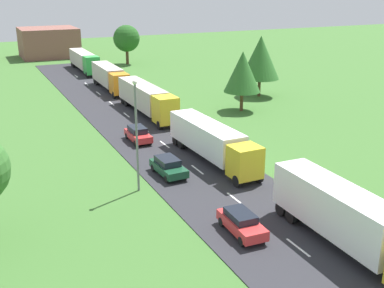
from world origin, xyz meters
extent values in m
cube|color=#2B2B30|center=(0.00, 24.50, 0.03)|extent=(10.00, 140.00, 0.06)
cube|color=white|center=(0.00, 15.56, 0.07)|extent=(0.16, 2.40, 0.01)
cube|color=white|center=(0.00, 23.53, 0.07)|extent=(0.16, 2.40, 0.01)
cube|color=white|center=(0.00, 30.21, 0.07)|extent=(0.16, 2.40, 0.01)
cube|color=white|center=(0.00, 37.98, 0.07)|extent=(0.16, 2.40, 0.01)
cube|color=white|center=(0.00, 44.02, 0.07)|extent=(0.16, 2.40, 0.01)
cube|color=white|center=(0.00, 50.80, 0.07)|extent=(0.16, 2.40, 0.01)
cube|color=white|center=(0.00, 57.44, 0.07)|extent=(0.16, 2.40, 0.01)
cube|color=white|center=(0.00, 64.56, 0.07)|extent=(0.16, 2.40, 0.01)
cube|color=white|center=(0.00, 72.18, 0.07)|extent=(0.16, 2.40, 0.01)
cube|color=white|center=(0.00, 79.99, 0.07)|extent=(0.16, 2.40, 0.01)
cube|color=white|center=(2.59, 15.42, 2.34)|extent=(2.62, 10.21, 2.97)
cube|color=black|center=(2.59, 15.42, 0.66)|extent=(1.02, 9.68, 0.24)
cylinder|color=black|center=(3.68, 18.46, 0.56)|extent=(0.36, 1.00, 1.00)
cylinder|color=black|center=(1.58, 18.49, 0.56)|extent=(0.36, 1.00, 1.00)
cylinder|color=black|center=(3.70, 19.69, 0.56)|extent=(0.36, 1.00, 1.00)
cylinder|color=black|center=(1.60, 19.71, 0.56)|extent=(0.36, 1.00, 1.00)
cube|color=yellow|center=(2.33, 26.00, 1.89)|extent=(2.50, 2.30, 2.67)
cube|color=black|center=(2.36, 24.95, 2.37)|extent=(2.10, 0.16, 1.17)
cube|color=white|center=(2.14, 32.83, 2.17)|extent=(2.81, 10.81, 2.62)
cube|color=black|center=(2.14, 32.83, 0.66)|extent=(1.19, 10.22, 0.24)
cylinder|color=black|center=(3.40, 25.48, 0.56)|extent=(0.38, 1.01, 1.00)
cylinder|color=black|center=(1.30, 25.42, 0.56)|extent=(0.38, 1.01, 1.00)
cylinder|color=black|center=(3.09, 36.08, 0.56)|extent=(0.38, 1.01, 1.00)
cylinder|color=black|center=(1.00, 36.02, 0.56)|extent=(0.38, 1.01, 1.00)
cylinder|color=black|center=(3.06, 37.37, 0.56)|extent=(0.38, 1.01, 1.00)
cylinder|color=black|center=(0.96, 37.31, 0.56)|extent=(0.38, 1.01, 1.00)
cube|color=yellow|center=(2.52, 43.82, 2.09)|extent=(2.47, 2.72, 3.07)
cube|color=black|center=(2.53, 42.53, 2.65)|extent=(2.10, 0.12, 1.35)
cube|color=beige|center=(2.44, 51.50, 2.25)|extent=(2.62, 12.00, 2.78)
cube|color=black|center=(2.44, 51.50, 0.66)|extent=(1.01, 11.39, 0.24)
cylinder|color=black|center=(3.57, 43.16, 0.56)|extent=(0.36, 1.00, 1.00)
cylinder|color=black|center=(1.47, 43.13, 0.56)|extent=(0.36, 1.00, 1.00)
cylinder|color=black|center=(3.45, 55.11, 0.56)|extent=(0.36, 1.00, 1.00)
cylinder|color=black|center=(1.35, 55.08, 0.56)|extent=(0.36, 1.00, 1.00)
cylinder|color=black|center=(3.44, 56.54, 0.56)|extent=(0.36, 1.00, 1.00)
cylinder|color=black|center=(1.34, 56.52, 0.56)|extent=(0.36, 1.00, 1.00)
cube|color=orange|center=(2.26, 60.86, 2.01)|extent=(2.48, 2.74, 2.90)
cube|color=black|center=(2.25, 59.57, 2.53)|extent=(2.10, 0.13, 1.27)
cube|color=beige|center=(2.36, 67.56, 2.24)|extent=(2.64, 10.03, 2.75)
cube|color=black|center=(2.36, 67.56, 0.66)|extent=(1.03, 9.51, 0.24)
cylinder|color=black|center=(3.31, 60.17, 0.56)|extent=(0.36, 1.00, 1.00)
cylinder|color=black|center=(1.21, 60.20, 0.56)|extent=(0.36, 1.00, 1.00)
cylinder|color=black|center=(3.45, 70.55, 0.56)|extent=(0.36, 1.00, 1.00)
cylinder|color=black|center=(1.35, 70.58, 0.56)|extent=(0.36, 1.00, 1.00)
cylinder|color=black|center=(3.46, 71.75, 0.56)|extent=(0.36, 1.00, 1.00)
cylinder|color=black|center=(1.37, 71.78, 0.56)|extent=(0.36, 1.00, 1.00)
cube|color=green|center=(2.49, 78.14, 2.09)|extent=(2.46, 2.67, 3.06)
cube|color=black|center=(2.48, 76.88, 2.64)|extent=(2.10, 0.12, 1.34)
cube|color=beige|center=(2.55, 85.58, 2.19)|extent=(2.60, 11.56, 2.66)
cube|color=black|center=(2.55, 85.58, 0.66)|extent=(0.99, 10.97, 0.24)
cylinder|color=black|center=(3.54, 77.47, 0.56)|extent=(0.36, 1.00, 1.00)
cylinder|color=black|center=(1.44, 77.49, 0.56)|extent=(0.36, 1.00, 1.00)
cylinder|color=black|center=(3.63, 89.04, 0.56)|extent=(0.36, 1.00, 1.00)
cylinder|color=black|center=(1.53, 89.05, 0.56)|extent=(0.36, 1.00, 1.00)
cylinder|color=black|center=(3.64, 90.42, 0.56)|extent=(0.36, 1.00, 1.00)
cylinder|color=black|center=(1.54, 90.44, 0.56)|extent=(0.36, 1.00, 1.00)
cube|color=red|center=(-2.32, 18.63, 0.72)|extent=(1.89, 4.25, 0.69)
cube|color=black|center=(-2.31, 18.84, 1.31)|extent=(1.54, 2.40, 0.48)
cylinder|color=black|center=(-1.61, 17.17, 0.38)|extent=(0.24, 0.65, 0.64)
cylinder|color=black|center=(-3.14, 17.23, 0.38)|extent=(0.24, 0.65, 0.64)
cylinder|color=black|center=(-1.50, 20.02, 0.38)|extent=(0.24, 0.65, 0.64)
cylinder|color=black|center=(-3.03, 20.08, 0.38)|extent=(0.24, 0.65, 0.64)
cube|color=#19472D|center=(-2.79, 30.14, 0.70)|extent=(2.03, 4.30, 0.65)
cube|color=black|center=(-2.80, 30.35, 1.31)|extent=(1.67, 2.42, 0.56)
cylinder|color=black|center=(-1.90, 28.73, 0.38)|extent=(0.24, 0.65, 0.64)
cylinder|color=black|center=(-3.59, 28.67, 0.38)|extent=(0.24, 0.65, 0.64)
cylinder|color=black|center=(-2.00, 31.60, 0.38)|extent=(0.24, 0.65, 0.64)
cylinder|color=black|center=(-3.69, 31.55, 0.38)|extent=(0.24, 0.65, 0.64)
cube|color=red|center=(-2.13, 40.05, 0.71)|extent=(1.79, 4.16, 0.65)
cube|color=black|center=(-2.13, 40.26, 1.33)|extent=(1.51, 2.33, 0.60)
cylinder|color=black|center=(-1.33, 38.64, 0.38)|extent=(0.22, 0.64, 0.64)
cylinder|color=black|center=(-2.92, 38.64, 0.38)|extent=(0.22, 0.64, 0.64)
cylinder|color=black|center=(-1.34, 41.47, 0.38)|extent=(0.22, 0.64, 0.64)
cylinder|color=black|center=(-2.92, 41.46, 0.38)|extent=(0.22, 0.64, 0.64)
cylinder|color=slate|center=(-6.17, 28.29, 4.35)|extent=(0.18, 0.18, 8.71)
sphere|color=silver|center=(-6.17, 28.29, 8.83)|extent=(0.36, 0.36, 0.36)
cylinder|color=#513823|center=(14.29, 46.67, 1.27)|extent=(0.42, 0.42, 2.54)
cone|color=#2D6628|center=(14.29, 46.67, 5.13)|extent=(4.71, 4.71, 5.19)
cylinder|color=#513823|center=(12.47, 88.97, 1.59)|extent=(0.59, 0.59, 3.17)
sphere|color=#23561E|center=(12.47, 88.97, 5.16)|extent=(5.30, 5.30, 5.30)
cylinder|color=#513823|center=(20.91, 52.80, 1.32)|extent=(0.43, 0.43, 2.64)
cone|color=#2D6628|center=(20.91, 52.80, 5.70)|extent=(5.56, 5.56, 6.12)
cube|color=brown|center=(-0.17, 106.06, 3.17)|extent=(12.07, 11.21, 6.34)
camera|label=1|loc=(-17.40, -5.77, 15.98)|focal=45.07mm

